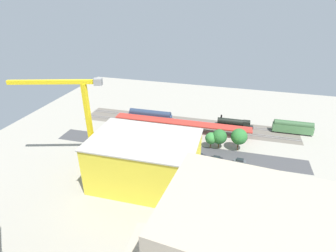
{
  "coord_description": "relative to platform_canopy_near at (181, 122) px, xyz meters",
  "views": [
    {
      "loc": [
        -20.87,
        88.23,
        53.51
      ],
      "look_at": [
        3.25,
        1.43,
        8.36
      ],
      "focal_mm": 28.39,
      "sensor_mm": 36.0,
      "label": 1
    }
  ],
  "objects": [
    {
      "name": "street_tree_4",
      "position": [
        -24.29,
        9.45,
        1.67
      ],
      "size": [
        6.09,
        6.09,
        8.79
      ],
      "color": "brown",
      "rests_on": "ground"
    },
    {
      "name": "platform_canopy_near",
      "position": [
        0.0,
        0.0,
        0.0
      ],
      "size": [
        58.86,
        5.77,
        4.32
      ],
      "color": "#B73328",
      "rests_on": "ground"
    },
    {
      "name": "parked_car_2",
      "position": [
        -10.99,
        18.78,
        -3.34
      ],
      "size": [
        4.86,
        1.96,
        1.63
      ],
      "color": "black",
      "rests_on": "ground"
    },
    {
      "name": "freight_coach_far",
      "position": [
        15.38,
        -4.05,
        -0.75
      ],
      "size": [
        19.97,
        3.24,
        6.27
      ],
      "color": "black",
      "rests_on": "ground"
    },
    {
      "name": "street_tree_1",
      "position": [
        -17.14,
        9.96,
        0.87
      ],
      "size": [
        5.69,
        5.69,
        7.78
      ],
      "color": "brown",
      "rests_on": "ground"
    },
    {
      "name": "street_tree_2",
      "position": [
        -4.01,
        9.99,
        0.45
      ],
      "size": [
        5.03,
        5.03,
        7.04
      ],
      "color": "brown",
      "rests_on": "ground"
    },
    {
      "name": "parked_car_3",
      "position": [
        -3.03,
        18.4,
        -3.28
      ],
      "size": [
        4.36,
        1.85,
        1.72
      ],
      "color": "black",
      "rests_on": "ground"
    },
    {
      "name": "construction_roof_slab",
      "position": [
        2.92,
        36.69,
        11.27
      ],
      "size": [
        32.11,
        22.26,
        0.4
      ],
      "primitive_type": "cube",
      "rotation": [
        0.0,
        0.0,
        0.01
      ],
      "color": "#B7B2A8",
      "rests_on": "construction_building"
    },
    {
      "name": "locomotive",
      "position": [
        -22.36,
        -10.52,
        -2.31
      ],
      "size": [
        15.65,
        2.89,
        4.99
      ],
      "color": "black",
      "rests_on": "ground"
    },
    {
      "name": "parked_car_1",
      "position": [
        -17.37,
        18.84,
        -3.35
      ],
      "size": [
        4.23,
        1.84,
        1.58
      ],
      "color": "black",
      "rests_on": "ground"
    },
    {
      "name": "passenger_coach",
      "position": [
        -46.02,
        -10.52,
        -1.07
      ],
      "size": [
        16.13,
        3.06,
        5.69
      ],
      "color": "black",
      "rests_on": "ground"
    },
    {
      "name": "ground_plane",
      "position": [
        -1.06,
        11.65,
        -4.06
      ],
      "size": [
        154.39,
        154.39,
        0.0
      ],
      "primitive_type": "plane",
      "color": "#9E998C",
      "rests_on": "ground"
    },
    {
      "name": "tower_crane",
      "position": [
        25.77,
        33.3,
        14.6
      ],
      "size": [
        27.42,
        9.69,
        30.77
      ],
      "color": "gray",
      "rests_on": "ground"
    },
    {
      "name": "street_asphalt",
      "position": [
        -1.06,
        15.29,
        -4.06
      ],
      "size": [
        96.61,
        10.37,
        0.01
      ],
      "primitive_type": "cube",
      "rotation": [
        0.0,
        0.0,
        0.01
      ],
      "color": "#424244",
      "rests_on": "ground"
    },
    {
      "name": "rail_bed",
      "position": [
        -1.06,
        -7.29,
        -4.06
      ],
      "size": [
        96.69,
        15.84,
        0.01
      ],
      "primitive_type": "cube",
      "rotation": [
        0.0,
        0.0,
        0.01
      ],
      "color": "#665E54",
      "rests_on": "ground"
    },
    {
      "name": "box_truck_1",
      "position": [
        -0.7,
        21.26,
        -2.47
      ],
      "size": [
        10.1,
        3.21,
        3.2
      ],
      "color": "black",
      "rests_on": "ground"
    },
    {
      "name": "parked_car_4",
      "position": [
        3.27,
        18.78,
        -3.3
      ],
      "size": [
        4.27,
        1.78,
        1.72
      ],
      "color": "black",
      "rests_on": "ground"
    },
    {
      "name": "parked_car_0",
      "position": [
        -25.45,
        18.49,
        -3.29
      ],
      "size": [
        4.27,
        1.79,
        1.76
      ],
      "color": "black",
      "rests_on": "ground"
    },
    {
      "name": "parked_car_5",
      "position": [
        10.78,
        19.03,
        -3.36
      ],
      "size": [
        4.76,
        1.92,
        1.57
      ],
      "color": "black",
      "rests_on": "ground"
    },
    {
      "name": "box_truck_0",
      "position": [
        -7.05,
        20.09,
        -2.31
      ],
      "size": [
        8.88,
        3.02,
        3.63
      ],
      "color": "black",
      "rests_on": "ground"
    },
    {
      "name": "traffic_light",
      "position": [
        13.11,
        10.35,
        -0.05
      ],
      "size": [
        0.5,
        0.36,
        5.97
      ],
      "color": "#333333",
      "rests_on": "ground"
    },
    {
      "name": "construction_building",
      "position": [
        2.92,
        36.69,
        3.51
      ],
      "size": [
        31.5,
        21.65,
        15.13
      ],
      "primitive_type": "cube",
      "rotation": [
        0.0,
        0.0,
        0.01
      ],
      "color": "yellow",
      "rests_on": "ground"
    },
    {
      "name": "street_tree_0",
      "position": [
        3.13,
        10.62,
        0.35
      ],
      "size": [
        4.75,
        4.75,
        6.8
      ],
      "color": "brown",
      "rests_on": "ground"
    },
    {
      "name": "street_tree_3",
      "position": [
        -14.16,
        10.68,
        0.11
      ],
      "size": [
        4.5,
        4.5,
        6.44
      ],
      "color": "brown",
      "rests_on": "ground"
    },
    {
      "name": "track_rails",
      "position": [
        -1.06,
        -7.29,
        -3.88
      ],
      "size": [
        96.49,
        9.4,
        0.12
      ],
      "color": "#9E9EA8",
      "rests_on": "ground"
    },
    {
      "name": "parked_car_6",
      "position": [
        18.44,
        18.51,
        -3.25
      ],
      "size": [
        4.81,
        2.09,
        1.84
      ],
      "color": "black",
      "rests_on": "ground"
    }
  ]
}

